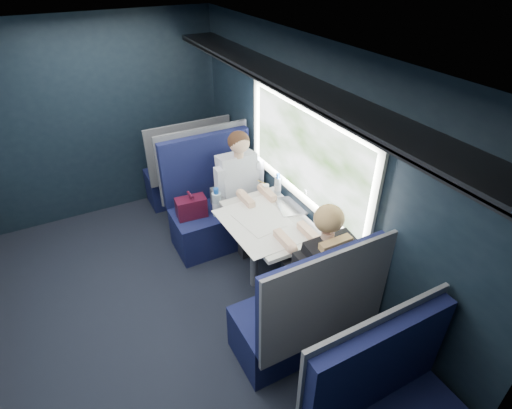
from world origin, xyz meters
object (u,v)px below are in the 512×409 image
cup (266,188)px  seat_bay_near (215,208)px  seat_row_front (187,172)px  woman (320,264)px  table (269,227)px  bottle_small (278,185)px  laptop (296,199)px  seat_bay_far (302,317)px  man (242,186)px

cup → seat_bay_near: bearing=133.2°
seat_row_front → woman: woman is taller
table → woman: 0.71m
seat_row_front → bottle_small: 1.58m
seat_bay_near → cup: size_ratio=14.79×
seat_bay_near → laptop: size_ratio=3.27×
seat_bay_near → seat_bay_far: 1.75m
woman → laptop: woman is taller
woman → bottle_small: size_ratio=5.64×
table → woman: woman is taller
seat_bay_far → seat_row_front: (0.00, 2.67, -0.00)m
seat_bay_far → man: (0.25, 1.57, 0.30)m
table → seat_bay_far: size_ratio=0.79×
laptop → seat_bay_near: bearing=125.0°
seat_row_front → laptop: bearing=-72.5°
seat_bay_far → cup: 1.42m
woman → man: bearing=90.0°
seat_bay_near → laptop: (0.55, -0.78, 0.39)m
seat_bay_near → laptop: bearing=-55.0°
seat_bay_far → seat_row_front: size_ratio=1.09×
table → man: bearing=84.5°
table → seat_bay_far: (-0.18, -0.87, -0.25)m
bottle_small → seat_row_front: bearing=108.4°
table → seat_bay_far: seat_bay_far is taller
table → seat_bay_near: (-0.19, 0.87, -0.24)m
laptop → cup: laptop is taller
seat_bay_near → seat_row_front: size_ratio=1.09×
man → woman: (0.00, -1.41, 0.01)m
laptop → bottle_small: laptop is taller
seat_row_front → laptop: size_ratio=3.01×
seat_bay_far → cup: bearing=73.3°
woman → cup: 1.16m
seat_bay_far → laptop: 1.17m
seat_bay_near → bottle_small: (0.49, -0.52, 0.42)m
bottle_small → woman: bearing=-102.3°
seat_bay_far → cup: size_ratio=14.79×
table → laptop: bearing=14.5°
woman → seat_bay_far: bearing=-146.2°
man → woman: 1.41m
laptop → cup: (-0.14, 0.35, -0.03)m
laptop → cup: 0.38m
seat_bay_far → man: man is taller
laptop → seat_bay_far: bearing=-119.0°
seat_bay_near → woman: 1.63m
man → table: bearing=-95.5°
seat_bay_near → seat_row_front: (0.01, 0.93, -0.01)m
seat_bay_near → laptop: 1.03m
table → woman: size_ratio=0.76×
man → seat_row_front: bearing=102.8°
woman → laptop: (0.29, 0.80, 0.08)m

